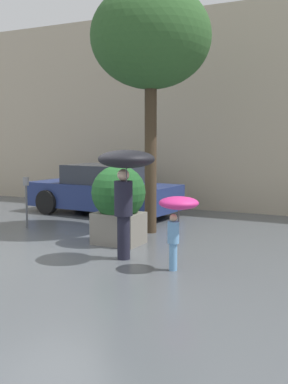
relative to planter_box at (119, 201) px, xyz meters
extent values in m
plane|color=#51565B|center=(-0.57, -1.15, -0.88)|extent=(40.00, 40.00, 0.00)
cube|color=#B7A88E|center=(-0.57, 5.35, 2.12)|extent=(18.00, 0.30, 6.00)
cube|color=gray|center=(0.00, 0.00, -0.56)|extent=(0.96, 0.73, 0.65)
sphere|color=#1E5123|center=(0.00, 0.00, 0.18)|extent=(1.11, 1.11, 1.11)
cylinder|color=#1E1E2D|center=(0.71, -1.06, -0.49)|extent=(0.23, 0.23, 0.79)
cylinder|color=#1E1E2D|center=(0.71, -1.06, 0.22)|extent=(0.33, 0.33, 0.63)
sphere|color=beige|center=(0.71, -1.06, 0.64)|extent=(0.21, 0.21, 0.21)
cylinder|color=#4C4C51|center=(0.83, -1.15, 0.59)|extent=(0.02, 0.02, 0.68)
ellipsoid|color=black|center=(0.83, -1.15, 0.93)|extent=(1.00, 1.00, 0.32)
cylinder|color=#669ED1|center=(1.81, -1.35, -0.65)|extent=(0.13, 0.13, 0.46)
cylinder|color=#669ED1|center=(1.81, -1.35, -0.24)|extent=(0.19, 0.19, 0.36)
sphere|color=tan|center=(1.81, -1.35, 0.00)|extent=(0.12, 0.12, 0.12)
cylinder|color=#4C4C51|center=(1.88, -1.30, 0.01)|extent=(0.02, 0.02, 0.47)
ellipsoid|color=#E02D84|center=(1.88, -1.30, 0.24)|extent=(0.65, 0.65, 0.21)
cube|color=navy|center=(-2.37, 3.20, -0.35)|extent=(4.51, 2.01, 0.70)
cube|color=#2D333D|center=(-2.37, 3.20, 0.27)|extent=(2.08, 1.58, 0.53)
cylinder|color=black|center=(-3.79, 2.46, -0.54)|extent=(0.70, 0.27, 0.69)
cylinder|color=black|center=(-3.66, 4.15, -0.54)|extent=(0.70, 0.27, 0.69)
cylinder|color=black|center=(-1.07, 2.26, -0.54)|extent=(0.70, 0.27, 0.69)
cylinder|color=black|center=(-0.94, 3.94, -0.54)|extent=(0.70, 0.27, 0.69)
cylinder|color=#423323|center=(0.06, 1.37, 0.95)|extent=(0.27, 0.27, 3.67)
ellipsoid|color=#2D5628|center=(0.06, 1.37, 3.52)|extent=(2.69, 2.69, 2.29)
cylinder|color=#595B60|center=(-2.87, 0.52, -0.36)|extent=(0.05, 0.05, 1.04)
cylinder|color=gray|center=(-2.87, 0.52, 0.26)|extent=(0.14, 0.14, 0.20)
camera|label=1|loc=(4.88, -8.48, 1.30)|focal=45.00mm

